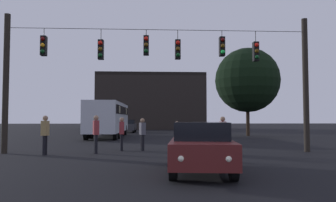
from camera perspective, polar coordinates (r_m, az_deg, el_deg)
ground_plane at (r=28.73m, az=-2.18°, el=-6.28°), size 168.00×168.00×0.00m
overhead_signal_span at (r=16.32m, az=-1.54°, el=5.27°), size 14.84×0.44×6.64m
city_bus at (r=30.14m, az=-10.09°, el=-2.54°), size 2.69×11.04×3.00m
car_near_right at (r=10.39m, az=5.65°, el=-7.62°), size 2.27×4.48×1.52m
car_far_left at (r=39.87m, az=-6.87°, el=-4.21°), size 1.91×4.38×1.52m
pedestrian_crossing_left at (r=17.28m, az=-7.89°, el=-5.22°), size 0.26×0.37×1.70m
pedestrian_crossing_center at (r=15.55m, az=1.57°, el=-5.93°), size 0.34×0.42×1.51m
pedestrian_crossing_right at (r=16.02m, az=-20.22°, el=-5.06°), size 0.30×0.39×1.77m
pedestrian_near_bus at (r=15.69m, az=9.33°, el=-5.35°), size 0.26×0.37×1.73m
pedestrian_trailing at (r=17.12m, az=-4.38°, el=-5.36°), size 0.35×0.42×1.65m
pedestrian_far_side at (r=16.01m, az=-12.18°, el=-5.15°), size 0.34×0.42×1.79m
corner_building at (r=54.46m, az=-2.92°, el=-0.23°), size 16.49×10.57×8.57m
tree_left_silhouette at (r=32.77m, az=13.37°, el=3.47°), size 6.12×6.12×8.36m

